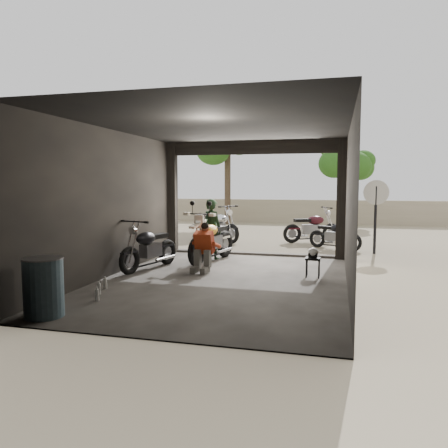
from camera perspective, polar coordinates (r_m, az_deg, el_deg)
The scene contains 16 objects.
ground at distance 9.11m, azimuth -0.28°, elevation -7.59°, with size 80.00×80.00×0.00m, color #7A6D56.
garage at distance 9.44m, azimuth 0.56°, elevation 0.72°, with size 7.00×7.13×3.20m.
boundary_wall at distance 22.74m, azimuth 8.75°, elevation 1.65°, with size 18.00×0.30×1.20m, color gray.
tree_left at distance 21.82m, azimuth 0.47°, elevation 10.46°, with size 2.20×2.20×5.60m.
tree_right at distance 22.64m, azimuth 16.01°, elevation 8.98°, with size 2.20×2.20×5.00m.
main_bike at distance 11.30m, azimuth -1.61°, elevation -1.65°, with size 0.82×1.99×1.33m, color beige, non-canonical shape.
left_bike at distance 10.46m, azimuth -9.73°, elevation -2.62°, with size 0.73×1.78×1.20m, color black, non-canonical shape.
outside_bike_a at distance 15.33m, azimuth -0.76°, elevation 0.10°, with size 0.78×1.89×1.28m, color black, non-canonical shape.
outside_bike_b at distance 15.30m, azimuth 11.43°, elevation -0.11°, with size 0.75×1.81×1.23m, color #3C0E16, non-canonical shape.
outside_bike_c at distance 13.88m, azimuth 14.28°, elevation -1.10°, with size 0.64×1.54×1.04m, color black, non-canonical shape.
rider at distance 11.68m, azimuth -1.59°, elevation -0.68°, with size 0.59×0.39×1.63m, color black.
mechanic at distance 10.00m, azimuth -2.81°, elevation -3.22°, with size 0.56×0.76×1.10m, color #AB3816, non-canonical shape.
stool at distance 9.63m, azimuth 11.54°, elevation -4.76°, with size 0.31×0.31×0.44m.
helmet at distance 9.62m, azimuth 11.56°, elevation -3.68°, with size 0.23×0.24×0.22m, color silver.
oil_drum at distance 7.20m, azimuth -22.50°, elevation -7.75°, with size 0.59×0.59×0.91m, color #374F5C.
sign_post at distance 13.25m, azimuth 19.21°, elevation 2.35°, with size 0.71×0.08×2.13m.
Camera 1 is at (2.26, -8.59, 2.04)m, focal length 35.00 mm.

